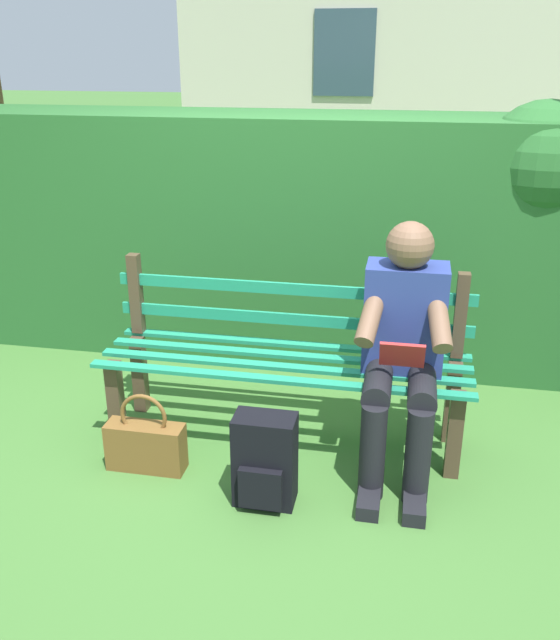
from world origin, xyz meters
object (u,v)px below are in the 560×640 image
(person_seated, at_px, (403,345))
(handbag, at_px, (146,444))
(backpack, at_px, (265,461))
(park_bench, at_px, (286,358))

(person_seated, xyz_separation_m, handbag, (1.19, 0.28, -0.50))
(handbag, bearing_deg, person_seated, -166.56)
(backpack, distance_m, handbag, 0.64)
(person_seated, bearing_deg, handbag, 13.44)
(park_bench, height_order, person_seated, person_seated)
(park_bench, xyz_separation_m, person_seated, (-0.58, 0.16, 0.19))
(handbag, bearing_deg, park_bench, -143.57)
(person_seated, distance_m, handbag, 1.32)
(park_bench, height_order, backpack, park_bench)
(park_bench, bearing_deg, person_seated, 164.22)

